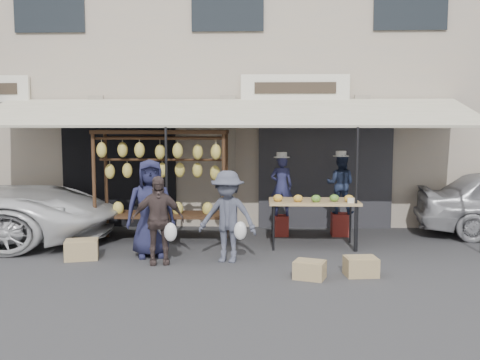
% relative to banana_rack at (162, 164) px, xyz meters
% --- Properties ---
extents(ground_plane, '(90.00, 90.00, 0.00)m').
position_rel_banana_rack_xyz_m(ground_plane, '(1.21, -1.81, -1.56)').
color(ground_plane, '#2D2D30').
extents(shophouse, '(24.00, 6.15, 7.30)m').
position_rel_banana_rack_xyz_m(shophouse, '(1.21, 4.69, 2.08)').
color(shophouse, '#9E9386').
rests_on(shophouse, ground_plane).
extents(awning, '(10.00, 2.35, 2.92)m').
position_rel_banana_rack_xyz_m(awning, '(1.21, 0.47, 1.01)').
color(awning, beige).
rests_on(awning, ground_plane).
extents(banana_rack, '(2.60, 0.90, 2.24)m').
position_rel_banana_rack_xyz_m(banana_rack, '(0.00, 0.00, 0.00)').
color(banana_rack, '#361D12').
rests_on(banana_rack, ground_plane).
extents(produce_table, '(1.70, 0.90, 1.04)m').
position_rel_banana_rack_xyz_m(produce_table, '(2.97, -0.30, -0.70)').
color(produce_table, tan).
rests_on(produce_table, ground_plane).
extents(vendor_left, '(0.46, 0.30, 1.26)m').
position_rel_banana_rack_xyz_m(vendor_left, '(2.39, 0.71, -0.50)').
color(vendor_left, '#252751').
rests_on(vendor_left, stool_left).
extents(vendor_right, '(0.72, 0.63, 1.24)m').
position_rel_banana_rack_xyz_m(vendor_right, '(3.62, 0.76, -0.46)').
color(vendor_right, '#1B243D').
rests_on(vendor_right, stool_right).
extents(customer_left, '(0.96, 0.75, 1.74)m').
position_rel_banana_rack_xyz_m(customer_left, '(0.00, -1.16, -0.70)').
color(customer_left, '#1D1E3D').
rests_on(customer_left, ground_plane).
extents(customer_mid, '(0.93, 0.55, 1.49)m').
position_rel_banana_rack_xyz_m(customer_mid, '(0.23, -1.64, -0.82)').
color(customer_mid, '#413331').
rests_on(customer_mid, ground_plane).
extents(customer_right, '(1.12, 0.79, 1.57)m').
position_rel_banana_rack_xyz_m(customer_right, '(1.39, -1.47, -0.78)').
color(customer_right, '#444757').
rests_on(customer_right, ground_plane).
extents(stool_left, '(0.31, 0.31, 0.44)m').
position_rel_banana_rack_xyz_m(stool_left, '(2.39, 0.71, -1.35)').
color(stool_left, maroon).
rests_on(stool_left, ground_plane).
extents(stool_right, '(0.42, 0.42, 0.48)m').
position_rel_banana_rack_xyz_m(stool_right, '(3.62, 0.76, -1.32)').
color(stool_right, maroon).
rests_on(stool_right, ground_plane).
extents(crate_near_a, '(0.54, 0.48, 0.27)m').
position_rel_banana_rack_xyz_m(crate_near_a, '(2.71, -2.44, -1.43)').
color(crate_near_a, tan).
rests_on(crate_near_a, ground_plane).
extents(crate_near_b, '(0.53, 0.43, 0.29)m').
position_rel_banana_rack_xyz_m(crate_near_b, '(3.52, -2.25, -1.42)').
color(crate_near_b, tan).
rests_on(crate_near_b, ground_plane).
extents(crate_far, '(0.65, 0.55, 0.34)m').
position_rel_banana_rack_xyz_m(crate_far, '(-1.17, -1.39, -1.40)').
color(crate_far, tan).
rests_on(crate_far, ground_plane).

